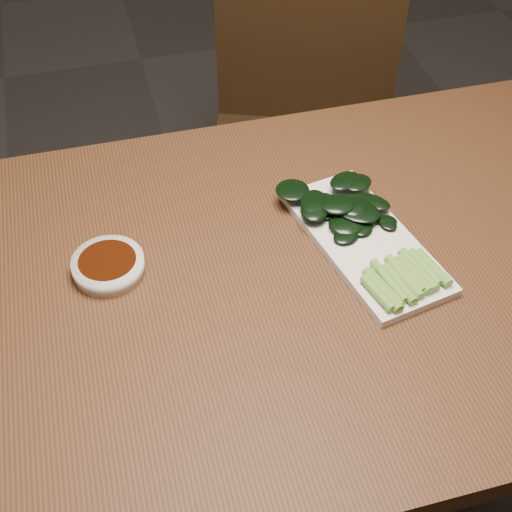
% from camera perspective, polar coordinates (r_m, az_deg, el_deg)
% --- Properties ---
extents(ground, '(6.00, 6.00, 0.00)m').
position_cam_1_polar(ground, '(1.71, 1.29, -18.80)').
color(ground, '#2A2828').
rests_on(ground, ground).
extents(table, '(1.40, 0.80, 0.75)m').
position_cam_1_polar(table, '(1.14, 1.84, -3.78)').
color(table, '#432513').
rests_on(table, ground).
extents(chair_far, '(0.59, 0.59, 0.89)m').
position_cam_1_polar(chair_far, '(1.81, 3.67, 9.84)').
color(chair_far, black).
rests_on(chair_far, ground).
extents(sauce_bowl, '(0.11, 0.11, 0.03)m').
position_cam_1_polar(sauce_bowl, '(1.10, -11.74, -0.75)').
color(sauce_bowl, silver).
rests_on(sauce_bowl, table).
extents(serving_plate, '(0.20, 0.33, 0.01)m').
position_cam_1_polar(serving_plate, '(1.14, 8.71, 1.16)').
color(serving_plate, silver).
rests_on(serving_plate, table).
extents(gai_lan, '(0.21, 0.32, 0.03)m').
position_cam_1_polar(gai_lan, '(1.13, 8.29, 2.27)').
color(gai_lan, '#689D36').
rests_on(gai_lan, serving_plate).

